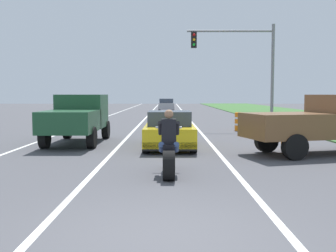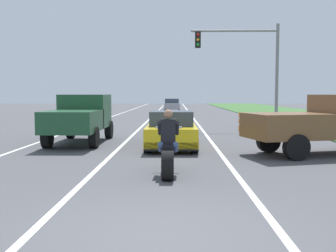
% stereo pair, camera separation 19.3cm
% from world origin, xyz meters
% --- Properties ---
extents(ground_plane, '(160.00, 160.00, 0.00)m').
position_xyz_m(ground_plane, '(0.00, 0.00, 0.00)').
color(ground_plane, '#4C4C51').
extents(lane_stripe_left_solid, '(0.14, 120.00, 0.01)m').
position_xyz_m(lane_stripe_left_solid, '(-5.40, 20.00, 0.00)').
color(lane_stripe_left_solid, white).
rests_on(lane_stripe_left_solid, ground).
extents(lane_stripe_right_solid, '(0.14, 120.00, 0.01)m').
position_xyz_m(lane_stripe_right_solid, '(1.80, 20.00, 0.00)').
color(lane_stripe_right_solid, white).
rests_on(lane_stripe_right_solid, ground).
extents(lane_stripe_centre_dashed, '(0.14, 120.00, 0.01)m').
position_xyz_m(lane_stripe_centre_dashed, '(-1.80, 20.00, 0.00)').
color(lane_stripe_centre_dashed, white).
rests_on(lane_stripe_centre_dashed, ground).
extents(motorcycle_with_rider, '(0.70, 2.21, 1.62)m').
position_xyz_m(motorcycle_with_rider, '(0.11, 4.24, 0.59)').
color(motorcycle_with_rider, black).
rests_on(motorcycle_with_rider, ground).
extents(sports_car_yellow, '(1.84, 4.30, 1.37)m').
position_xyz_m(sports_car_yellow, '(0.14, 9.49, 0.63)').
color(sports_car_yellow, yellow).
rests_on(sports_car_yellow, ground).
extents(pickup_truck_left_lane_dark_green, '(2.02, 4.80, 1.98)m').
position_xyz_m(pickup_truck_left_lane_dark_green, '(-3.59, 10.76, 1.11)').
color(pickup_truck_left_lane_dark_green, '#1E4C2D').
rests_on(pickup_truck_left_lane_dark_green, ground).
extents(pickup_truck_right_shoulder_brown, '(5.14, 3.14, 1.98)m').
position_xyz_m(pickup_truck_right_shoulder_brown, '(5.27, 7.78, 1.11)').
color(pickup_truck_right_shoulder_brown, brown).
rests_on(pickup_truck_right_shoulder_brown, ground).
extents(traffic_light_mast_near, '(5.04, 0.34, 6.00)m').
position_xyz_m(traffic_light_mast_near, '(4.54, 17.74, 4.03)').
color(traffic_light_mast_near, gray).
rests_on(traffic_light_mast_near, ground).
extents(construction_barrel_nearest, '(0.58, 0.58, 1.00)m').
position_xyz_m(construction_barrel_nearest, '(4.42, 8.73, 0.50)').
color(construction_barrel_nearest, orange).
rests_on(construction_barrel_nearest, ground).
extents(construction_barrel_mid, '(0.58, 0.58, 1.00)m').
position_xyz_m(construction_barrel_mid, '(4.00, 13.27, 0.50)').
color(construction_barrel_mid, orange).
rests_on(construction_barrel_mid, ground).
extents(construction_barrel_far, '(0.58, 0.58, 1.00)m').
position_xyz_m(construction_barrel_far, '(4.03, 16.39, 0.50)').
color(construction_barrel_far, orange).
rests_on(construction_barrel_far, ground).
extents(distant_car_far_ahead, '(1.80, 4.00, 1.50)m').
position_xyz_m(distant_car_far_ahead, '(-0.10, 40.79, 0.77)').
color(distant_car_far_ahead, '#99999E').
rests_on(distant_car_far_ahead, ground).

